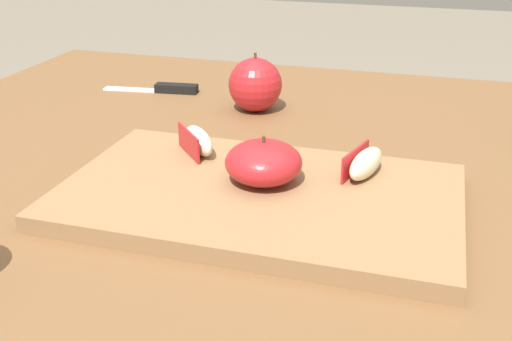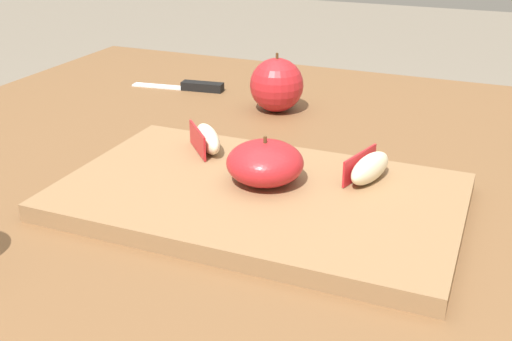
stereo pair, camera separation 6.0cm
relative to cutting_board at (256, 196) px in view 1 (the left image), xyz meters
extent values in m
cube|color=brown|center=(0.00, 0.09, -0.02)|extent=(1.15, 0.97, 0.03)
cube|color=brown|center=(-0.51, 0.51, -0.40)|extent=(0.06, 0.06, 0.72)
cube|color=olive|center=(0.00, 0.00, 0.00)|extent=(0.41, 0.25, 0.02)
ellipsoid|color=#B21E23|center=(0.00, 0.02, 0.03)|extent=(0.08, 0.08, 0.04)
cylinder|color=#4C3319|center=(0.00, 0.02, 0.06)|extent=(0.00, 0.00, 0.01)
ellipsoid|color=beige|center=(-0.09, 0.07, 0.02)|extent=(0.06, 0.07, 0.03)
cube|color=#B21E23|center=(-0.10, 0.06, 0.02)|extent=(0.05, 0.05, 0.03)
ellipsoid|color=beige|center=(0.10, 0.06, 0.02)|extent=(0.04, 0.07, 0.03)
cube|color=#B21E23|center=(0.09, 0.07, 0.02)|extent=(0.02, 0.06, 0.03)
cube|color=silver|center=(-0.32, 0.34, -0.01)|extent=(0.09, 0.03, 0.00)
cube|color=black|center=(-0.24, 0.35, 0.00)|extent=(0.07, 0.03, 0.01)
sphere|color=#B21E23|center=(-0.09, 0.30, 0.03)|extent=(0.08, 0.08, 0.08)
cylinder|color=#4C3319|center=(-0.09, 0.30, 0.07)|extent=(0.00, 0.00, 0.01)
camera|label=1|loc=(0.17, -0.56, 0.29)|focal=43.54mm
camera|label=2|loc=(0.22, -0.54, 0.29)|focal=43.54mm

